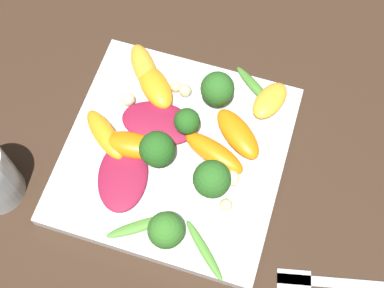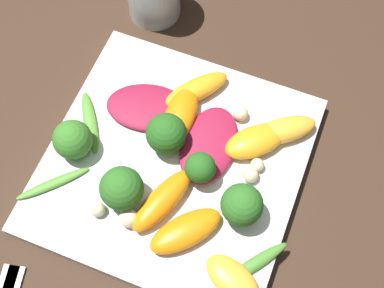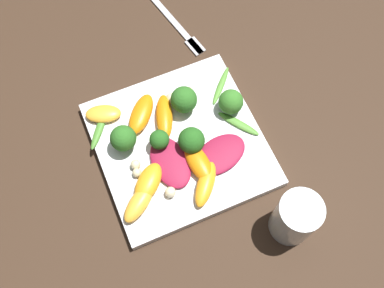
# 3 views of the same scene
# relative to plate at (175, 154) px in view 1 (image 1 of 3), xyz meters

# --- Properties ---
(ground_plane) EXTENTS (2.40, 2.40, 0.00)m
(ground_plane) POSITION_rel_plate_xyz_m (0.00, 0.00, -0.01)
(ground_plane) COLOR #382619
(plate) EXTENTS (0.25, 0.25, 0.02)m
(plate) POSITION_rel_plate_xyz_m (0.00, 0.00, 0.00)
(plate) COLOR white
(plate) RESTS_ON ground_plane
(fork) EXTENTS (0.17, 0.05, 0.01)m
(fork) POSITION_rel_plate_xyz_m (-0.21, 0.09, -0.01)
(fork) COLOR #B2B2B7
(fork) RESTS_ON ground_plane
(radicchio_leaf_0) EXTENTS (0.08, 0.10, 0.01)m
(radicchio_leaf_0) POSITION_rel_plate_xyz_m (0.05, 0.05, 0.01)
(radicchio_leaf_0) COLOR maroon
(radicchio_leaf_0) RESTS_ON plate
(radicchio_leaf_1) EXTENTS (0.09, 0.06, 0.01)m
(radicchio_leaf_1) POSITION_rel_plate_xyz_m (0.03, -0.03, 0.02)
(radicchio_leaf_1) COLOR maroon
(radicchio_leaf_1) RESTS_ON plate
(orange_segment_0) EXTENTS (0.07, 0.07, 0.02)m
(orange_segment_0) POSITION_rel_plate_xyz_m (0.08, 0.01, 0.02)
(orange_segment_0) COLOR orange
(orange_segment_0) RESTS_ON plate
(orange_segment_1) EXTENTS (0.05, 0.06, 0.02)m
(orange_segment_1) POSITION_rel_plate_xyz_m (-0.09, -0.09, 0.02)
(orange_segment_1) COLOR #FCAD33
(orange_segment_1) RESTS_ON plate
(orange_segment_2) EXTENTS (0.08, 0.04, 0.02)m
(orange_segment_2) POSITION_rel_plate_xyz_m (0.05, 0.01, 0.02)
(orange_segment_2) COLOR orange
(orange_segment_2) RESTS_ON plate
(orange_segment_3) EXTENTS (0.07, 0.07, 0.02)m
(orange_segment_3) POSITION_rel_plate_xyz_m (0.05, -0.07, 0.02)
(orange_segment_3) COLOR orange
(orange_segment_3) RESTS_ON plate
(orange_segment_4) EXTENTS (0.08, 0.05, 0.02)m
(orange_segment_4) POSITION_rel_plate_xyz_m (-0.05, -0.01, 0.02)
(orange_segment_4) COLOR orange
(orange_segment_4) RESTS_ON plate
(orange_segment_5) EXTENTS (0.06, 0.07, 0.02)m
(orange_segment_5) POSITION_rel_plate_xyz_m (0.07, -0.09, 0.02)
(orange_segment_5) COLOR #FCAD33
(orange_segment_5) RESTS_ON plate
(orange_segment_6) EXTENTS (0.08, 0.07, 0.02)m
(orange_segment_6) POSITION_rel_plate_xyz_m (-0.07, -0.04, 0.02)
(orange_segment_6) COLOR orange
(orange_segment_6) RESTS_ON plate
(broccoli_floret_0) EXTENTS (0.03, 0.03, 0.04)m
(broccoli_floret_0) POSITION_rel_plate_xyz_m (-0.01, -0.03, 0.03)
(broccoli_floret_0) COLOR #84AD5B
(broccoli_floret_0) RESTS_ON plate
(broccoli_floret_1) EXTENTS (0.04, 0.04, 0.05)m
(broccoli_floret_1) POSITION_rel_plate_xyz_m (-0.05, 0.03, 0.04)
(broccoli_floret_1) COLOR #84AD5B
(broccoli_floret_1) RESTS_ON plate
(broccoli_floret_2) EXTENTS (0.04, 0.04, 0.05)m
(broccoli_floret_2) POSITION_rel_plate_xyz_m (0.02, 0.01, 0.03)
(broccoli_floret_2) COLOR #84AD5B
(broccoli_floret_2) RESTS_ON plate
(broccoli_floret_3) EXTENTS (0.04, 0.04, 0.05)m
(broccoli_floret_3) POSITION_rel_plate_xyz_m (-0.03, -0.08, 0.04)
(broccoli_floret_3) COLOR #7A9E51
(broccoli_floret_3) RESTS_ON plate
(broccoli_floret_4) EXTENTS (0.04, 0.04, 0.04)m
(broccoli_floret_4) POSITION_rel_plate_xyz_m (-0.02, 0.10, 0.03)
(broccoli_floret_4) COLOR #84AD5B
(broccoli_floret_4) RESTS_ON plate
(arugula_sprig_0) EXTENTS (0.07, 0.05, 0.01)m
(arugula_sprig_0) POSITION_rel_plate_xyz_m (-0.07, -0.11, 0.01)
(arugula_sprig_0) COLOR #47842D
(arugula_sprig_0) RESTS_ON plate
(arugula_sprig_1) EXTENTS (0.07, 0.05, 0.01)m
(arugula_sprig_1) POSITION_rel_plate_xyz_m (0.01, 0.10, 0.01)
(arugula_sprig_1) COLOR #518E33
(arugula_sprig_1) RESTS_ON plate
(arugula_sprig_2) EXTENTS (0.06, 0.06, 0.01)m
(arugula_sprig_2) POSITION_rel_plate_xyz_m (-0.07, 0.10, 0.01)
(arugula_sprig_2) COLOR #518E33
(arugula_sprig_2) RESTS_ON plate
(macadamia_nut_0) EXTENTS (0.02, 0.02, 0.02)m
(macadamia_nut_0) POSITION_rel_plate_xyz_m (-0.07, 0.02, 0.02)
(macadamia_nut_0) COLOR beige
(macadamia_nut_0) RESTS_ON plate
(macadamia_nut_1) EXTENTS (0.02, 0.02, 0.02)m
(macadamia_nut_1) POSITION_rel_plate_xyz_m (0.01, -0.08, 0.02)
(macadamia_nut_1) COLOR beige
(macadamia_nut_1) RESTS_ON plate
(macadamia_nut_2) EXTENTS (0.01, 0.01, 0.01)m
(macadamia_nut_2) POSITION_rel_plate_xyz_m (0.02, -0.08, 0.02)
(macadamia_nut_2) COLOR beige
(macadamia_nut_2) RESTS_ON plate
(macadamia_nut_3) EXTENTS (0.02, 0.02, 0.02)m
(macadamia_nut_3) POSITION_rel_plate_xyz_m (0.07, -0.05, 0.02)
(macadamia_nut_3) COLOR beige
(macadamia_nut_3) RESTS_ON plate
(macadamia_nut_4) EXTENTS (0.02, 0.02, 0.02)m
(macadamia_nut_4) POSITION_rel_plate_xyz_m (-0.08, 0.05, 0.02)
(macadamia_nut_4) COLOR beige
(macadamia_nut_4) RESTS_ON plate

